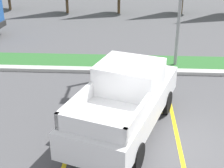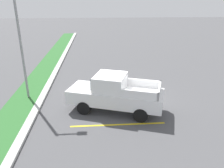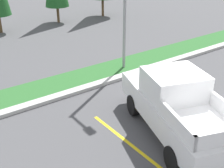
# 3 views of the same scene
# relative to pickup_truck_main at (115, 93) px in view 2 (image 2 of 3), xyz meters

# --- Properties ---
(ground_plane) EXTENTS (120.00, 120.00, 0.00)m
(ground_plane) POSITION_rel_pickup_truck_main_xyz_m (0.95, -0.55, -1.04)
(ground_plane) COLOR #4C4C4F
(parking_line_near) EXTENTS (0.12, 4.80, 0.01)m
(parking_line_near) POSITION_rel_pickup_truck_main_xyz_m (-1.57, -0.05, -1.04)
(parking_line_near) COLOR yellow
(parking_line_near) RESTS_ON ground
(parking_line_far) EXTENTS (0.12, 4.80, 0.01)m
(parking_line_far) POSITION_rel_pickup_truck_main_xyz_m (1.53, -0.05, -1.04)
(parking_line_far) COLOR yellow
(parking_line_far) RESTS_ON ground
(curb_strip) EXTENTS (56.00, 0.40, 0.15)m
(curb_strip) POSITION_rel_pickup_truck_main_xyz_m (0.95, 4.45, -0.97)
(curb_strip) COLOR #B2B2AD
(curb_strip) RESTS_ON ground
(grass_median) EXTENTS (56.00, 1.80, 0.06)m
(grass_median) POSITION_rel_pickup_truck_main_xyz_m (0.95, 5.55, -1.01)
(grass_median) COLOR #2D662D
(grass_median) RESTS_ON ground
(pickup_truck_main) EXTENTS (3.50, 5.55, 2.10)m
(pickup_truck_main) POSITION_rel_pickup_truck_main_xyz_m (0.00, 0.00, 0.00)
(pickup_truck_main) COLOR black
(pickup_truck_main) RESTS_ON ground
(street_light) EXTENTS (0.24, 1.49, 7.34)m
(street_light) POSITION_rel_pickup_truck_main_xyz_m (2.12, 5.21, 3.19)
(street_light) COLOR gray
(street_light) RESTS_ON ground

